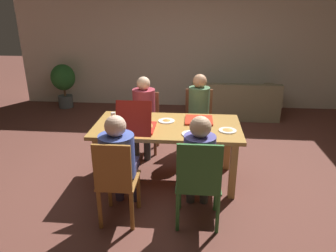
{
  "coord_description": "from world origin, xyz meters",
  "views": [
    {
      "loc": [
        0.33,
        -3.67,
        2.18
      ],
      "look_at": [
        0.0,
        0.1,
        0.72
      ],
      "focal_mm": 33.88,
      "sensor_mm": 36.0,
      "label": 1
    }
  ],
  "objects_px": {
    "chair_2": "(145,119)",
    "person_3": "(199,159)",
    "dining_table": "(167,132)",
    "person_1": "(199,109)",
    "chair_0": "(116,181)",
    "pizza_box_1": "(137,126)",
    "potted_plant": "(63,81)",
    "plate_1": "(127,116)",
    "pizza_box_0": "(199,120)",
    "plate_3": "(228,130)",
    "plate_2": "(166,121)",
    "person_0": "(119,157)",
    "chair_3": "(199,180)",
    "person_2": "(143,110)",
    "drinking_glass_1": "(113,117)",
    "plate_0": "(191,134)",
    "couch": "(234,103)",
    "chair_1": "(198,120)",
    "drinking_glass_0": "(143,113)"
  },
  "relations": [
    {
      "from": "chair_0",
      "to": "person_0",
      "type": "xyz_separation_m",
      "value": [
        -0.0,
        0.15,
        0.19
      ]
    },
    {
      "from": "person_3",
      "to": "potted_plant",
      "type": "bearing_deg",
      "value": 128.67
    },
    {
      "from": "chair_1",
      "to": "drinking_glass_0",
      "type": "relative_size",
      "value": 6.65
    },
    {
      "from": "person_2",
      "to": "drinking_glass_1",
      "type": "relative_size",
      "value": 10.5
    },
    {
      "from": "chair_0",
      "to": "person_2",
      "type": "distance_m",
      "value": 1.75
    },
    {
      "from": "chair_2",
      "to": "couch",
      "type": "relative_size",
      "value": 0.52
    },
    {
      "from": "person_2",
      "to": "couch",
      "type": "relative_size",
      "value": 0.68
    },
    {
      "from": "chair_2",
      "to": "plate_1",
      "type": "distance_m",
      "value": 0.74
    },
    {
      "from": "drinking_glass_0",
      "to": "plate_3",
      "type": "bearing_deg",
      "value": -18.96
    },
    {
      "from": "chair_0",
      "to": "plate_1",
      "type": "bearing_deg",
      "value": 96.41
    },
    {
      "from": "chair_3",
      "to": "pizza_box_1",
      "type": "height_order",
      "value": "pizza_box_1"
    },
    {
      "from": "plate_2",
      "to": "potted_plant",
      "type": "xyz_separation_m",
      "value": [
        -2.53,
        2.8,
        -0.18
      ]
    },
    {
      "from": "chair_2",
      "to": "pizza_box_0",
      "type": "bearing_deg",
      "value": -42.97
    },
    {
      "from": "chair_0",
      "to": "plate_1",
      "type": "distance_m",
      "value": 1.26
    },
    {
      "from": "person_1",
      "to": "pizza_box_0",
      "type": "distance_m",
      "value": 0.63
    },
    {
      "from": "chair_1",
      "to": "person_3",
      "type": "distance_m",
      "value": 1.72
    },
    {
      "from": "couch",
      "to": "pizza_box_1",
      "type": "bearing_deg",
      "value": -117.03
    },
    {
      "from": "plate_2",
      "to": "drinking_glass_0",
      "type": "height_order",
      "value": "drinking_glass_0"
    },
    {
      "from": "plate_0",
      "to": "couch",
      "type": "height_order",
      "value": "plate_0"
    },
    {
      "from": "person_2",
      "to": "couch",
      "type": "distance_m",
      "value": 2.48
    },
    {
      "from": "pizza_box_1",
      "to": "potted_plant",
      "type": "distance_m",
      "value": 3.84
    },
    {
      "from": "dining_table",
      "to": "plate_2",
      "type": "bearing_deg",
      "value": 99.78
    },
    {
      "from": "pizza_box_0",
      "to": "plate_3",
      "type": "distance_m",
      "value": 0.46
    },
    {
      "from": "dining_table",
      "to": "person_2",
      "type": "xyz_separation_m",
      "value": [
        -0.43,
        0.8,
        0.03
      ]
    },
    {
      "from": "dining_table",
      "to": "drinking_glass_1",
      "type": "distance_m",
      "value": 0.73
    },
    {
      "from": "plate_2",
      "to": "potted_plant",
      "type": "bearing_deg",
      "value": 132.14
    },
    {
      "from": "plate_1",
      "to": "dining_table",
      "type": "bearing_deg",
      "value": -26.29
    },
    {
      "from": "plate_3",
      "to": "couch",
      "type": "height_order",
      "value": "plate_3"
    },
    {
      "from": "plate_0",
      "to": "drinking_glass_1",
      "type": "bearing_deg",
      "value": 159.78
    },
    {
      "from": "plate_1",
      "to": "plate_2",
      "type": "relative_size",
      "value": 1.05
    },
    {
      "from": "chair_1",
      "to": "pizza_box_1",
      "type": "xyz_separation_m",
      "value": [
        -0.74,
        -1.15,
        0.32
      ]
    },
    {
      "from": "person_1",
      "to": "couch",
      "type": "bearing_deg",
      "value": 68.66
    },
    {
      "from": "person_2",
      "to": "plate_3",
      "type": "xyz_separation_m",
      "value": [
        1.16,
        -0.94,
        0.08
      ]
    },
    {
      "from": "chair_0",
      "to": "drinking_glass_0",
      "type": "distance_m",
      "value": 1.22
    },
    {
      "from": "chair_2",
      "to": "person_3",
      "type": "distance_m",
      "value": 1.9
    },
    {
      "from": "dining_table",
      "to": "plate_1",
      "type": "relative_size",
      "value": 8.24
    },
    {
      "from": "drinking_glass_0",
      "to": "potted_plant",
      "type": "distance_m",
      "value": 3.5
    },
    {
      "from": "person_0",
      "to": "pizza_box_0",
      "type": "xyz_separation_m",
      "value": [
        0.82,
        0.97,
        0.08
      ]
    },
    {
      "from": "dining_table",
      "to": "person_1",
      "type": "distance_m",
      "value": 0.9
    },
    {
      "from": "person_0",
      "to": "person_2",
      "type": "distance_m",
      "value": 1.59
    },
    {
      "from": "plate_2",
      "to": "drinking_glass_1",
      "type": "relative_size",
      "value": 1.88
    },
    {
      "from": "pizza_box_0",
      "to": "pizza_box_1",
      "type": "xyz_separation_m",
      "value": [
        -0.73,
        -0.37,
        0.04
      ]
    },
    {
      "from": "person_3",
      "to": "couch",
      "type": "distance_m",
      "value": 3.54
    },
    {
      "from": "pizza_box_0",
      "to": "drinking_glass_0",
      "type": "height_order",
      "value": "drinking_glass_0"
    },
    {
      "from": "person_3",
      "to": "pizza_box_0",
      "type": "relative_size",
      "value": 3.36
    },
    {
      "from": "chair_0",
      "to": "person_2",
      "type": "relative_size",
      "value": 0.81
    },
    {
      "from": "chair_3",
      "to": "plate_2",
      "type": "relative_size",
      "value": 4.65
    },
    {
      "from": "dining_table",
      "to": "chair_0",
      "type": "height_order",
      "value": "chair_0"
    },
    {
      "from": "person_2",
      "to": "pizza_box_0",
      "type": "xyz_separation_m",
      "value": [
        0.82,
        -0.63,
        0.09
      ]
    },
    {
      "from": "chair_3",
      "to": "drinking_glass_1",
      "type": "bearing_deg",
      "value": 137.32
    }
  ]
}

